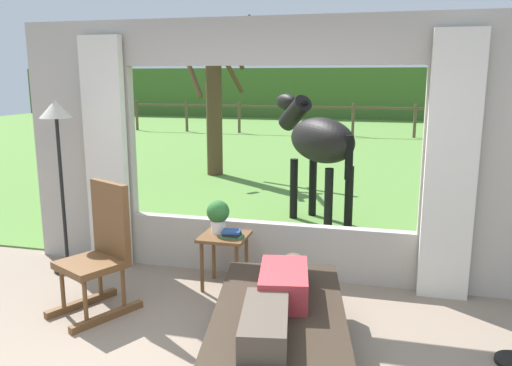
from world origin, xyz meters
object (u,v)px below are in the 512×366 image
Objects in this scene: recliner_sofa at (279,333)px; rocking_chair at (101,250)px; book_stack at (232,234)px; horse at (318,141)px; side_table at (224,244)px; floor_lamp_left at (58,134)px; pasture_tree at (215,98)px; potted_plant at (218,214)px; reclining_person at (278,296)px.

rocking_chair reaches higher than recliner_sofa.
horse is at bearing 79.22° from book_stack.
rocking_chair is 1.14m from side_table.
floor_lamp_left is 0.56× the size of pasture_tree.
floor_lamp_left reaches higher than rocking_chair.
floor_lamp_left is at bearing -177.40° from potted_plant.
recliner_sofa is 0.31m from reclining_person.
reclining_person is 2.76× the size of side_table.
floor_lamp_left is at bearing 178.73° from book_stack.
book_stack is (-0.69, 1.18, 0.03)m from reclining_person.
side_table is at bearing -36.87° from potted_plant.
horse reaches higher than recliner_sofa.
potted_plant reaches higher than reclining_person.
pasture_tree is (-2.02, 5.47, 1.02)m from book_stack.
reclining_person is 0.83× the size of horse.
pasture_tree is at bearing 109.01° from potted_plant.
floor_lamp_left is (-1.72, -0.01, 1.01)m from side_table.
horse is 3.94m from pasture_tree.
horse is (0.47, 2.44, 0.60)m from book_stack.
horse is (-0.22, 3.57, 0.94)m from recliner_sofa.
pasture_tree is (-1.85, 5.36, 0.87)m from potted_plant.
horse is at bearing 74.69° from potted_plant.
potted_plant reaches higher than side_table.
floor_lamp_left is 3.32m from horse.
rocking_chair is 0.35× the size of pasture_tree.
reclining_person is at bearing -59.64° from book_stack.
pasture_tree reaches higher than horse.
rocking_chair is at bearing -80.26° from pasture_tree.
rocking_chair reaches higher than potted_plant.
rocking_chair is at bearing 154.77° from recliner_sofa.
reclining_person is at bearing -67.85° from pasture_tree.
recliner_sofa is at bearing 80.13° from reclining_person.
potted_plant reaches higher than recliner_sofa.
recliner_sofa is 1.43m from side_table.
reclining_person is 1.46m from side_table.
rocking_chair is 0.65× the size of horse.
side_table reaches higher than recliner_sofa.
pasture_tree reaches higher than recliner_sofa.
potted_plant is (-0.86, 1.29, 0.18)m from reclining_person.
book_stack reaches higher than recliner_sofa.
reclining_person is at bearing 10.03° from rocking_chair.
horse is at bearing 92.36° from rocking_chair.
floor_lamp_left reaches higher than reclining_person.
rocking_chair is 3.48m from horse.
rocking_chair is (-1.65, 0.45, 0.33)m from recliner_sofa.
floor_lamp_left reaches higher than recliner_sofa.
pasture_tree reaches higher than floor_lamp_left.
pasture_tree is (-2.71, 6.65, 1.05)m from reclining_person.
side_table is at bearing 112.54° from reclining_person.
floor_lamp_left reaches higher than side_table.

